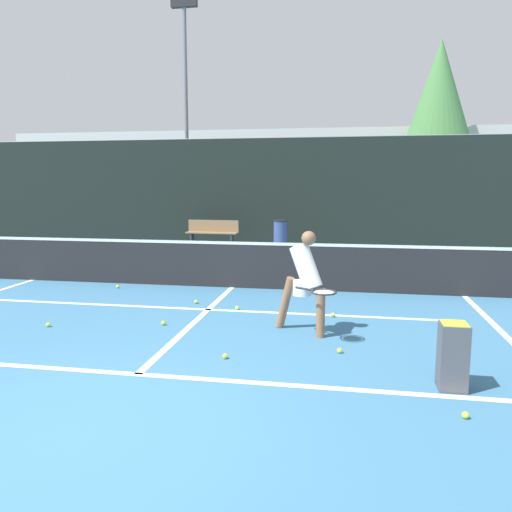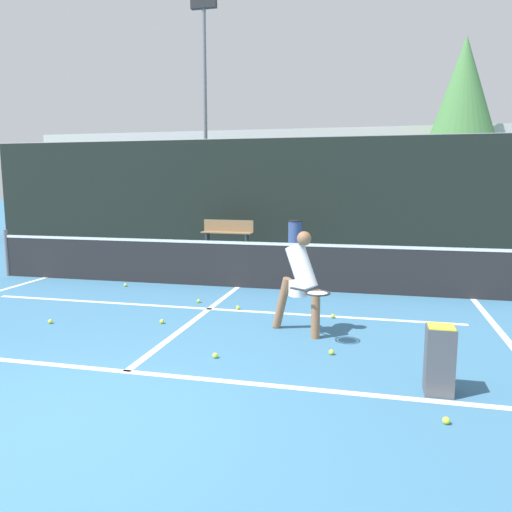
{
  "view_description": "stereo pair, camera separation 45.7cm",
  "coord_description": "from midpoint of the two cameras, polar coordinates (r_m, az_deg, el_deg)",
  "views": [
    {
      "loc": [
        2.25,
        -3.68,
        2.14
      ],
      "look_at": [
        0.84,
        4.2,
        0.95
      ],
      "focal_mm": 35.0,
      "sensor_mm": 36.0,
      "label": 1
    },
    {
      "loc": [
        2.7,
        -3.58,
        2.14
      ],
      "look_at": [
        0.84,
        4.2,
        0.95
      ],
      "focal_mm": 35.0,
      "sensor_mm": 36.0,
      "label": 2
    }
  ],
  "objects": [
    {
      "name": "court_sideline_right",
      "position": [
        7.91,
        28.09,
        -8.23
      ],
      "size": [
        0.1,
        5.75,
        0.01
      ],
      "primitive_type": "cube",
      "color": "white",
      "rests_on": "ground"
    },
    {
      "name": "tennis_ball_scattered_7",
      "position": [
        10.6,
        -13.51,
        -3.25
      ],
      "size": [
        0.07,
        0.07,
        0.07
      ],
      "primitive_type": "sphere",
      "color": "#D1E033",
      "rests_on": "ground"
    },
    {
      "name": "parked_car",
      "position": [
        19.75,
        15.28,
        3.74
      ],
      "size": [
        1.79,
        4.2,
        1.48
      ],
      "color": "maroon",
      "rests_on": "ground"
    },
    {
      "name": "court_service_line",
      "position": [
        8.54,
        -3.85,
        -6.05
      ],
      "size": [
        8.25,
        0.1,
        0.01
      ],
      "primitive_type": "cube",
      "color": "white",
      "rests_on": "ground"
    },
    {
      "name": "player_practicing",
      "position": [
        7.01,
        6.97,
        -2.58
      ],
      "size": [
        0.99,
        0.97,
        1.47
      ],
      "rotation": [
        0.0,
        0.0,
        -0.54
      ],
      "color": "#8C6042",
      "rests_on": "ground"
    },
    {
      "name": "trash_bin",
      "position": [
        16.49,
        5.26,
        2.53
      ],
      "size": [
        0.46,
        0.46,
        0.9
      ],
      "color": "#384C7F",
      "rests_on": "ground"
    },
    {
      "name": "ground_plane",
      "position": [
        4.89,
        -19.65,
        -18.02
      ],
      "size": [
        100.0,
        100.0,
        0.0
      ],
      "primitive_type": "plane",
      "color": "teal"
    },
    {
      "name": "building_far",
      "position": [
        29.74,
        8.8,
        9.15
      ],
      "size": [
        36.0,
        2.4,
        5.12
      ],
      "primitive_type": "cube",
      "color": "beige",
      "rests_on": "ground"
    },
    {
      "name": "courtside_bench",
      "position": [
        17.05,
        -2.51,
        2.83
      ],
      "size": [
        1.8,
        0.47,
        0.86
      ],
      "rotation": [
        0.0,
        0.0,
        -0.05
      ],
      "color": "olive",
      "rests_on": "ground"
    },
    {
      "name": "tree_west",
      "position": [
        27.49,
        23.13,
        16.77
      ],
      "size": [
        3.42,
        3.42,
        9.11
      ],
      "color": "brown",
      "rests_on": "ground"
    },
    {
      "name": "fence_back",
      "position": [
        17.64,
        5.44,
        7.41
      ],
      "size": [
        24.0,
        0.06,
        3.68
      ],
      "color": "black",
      "rests_on": "ground"
    },
    {
      "name": "ball_hopper",
      "position": [
        5.55,
        22.52,
        -10.77
      ],
      "size": [
        0.28,
        0.28,
        0.71
      ],
      "color": "#4C4C51",
      "rests_on": "ground"
    },
    {
      "name": "tennis_ball_scattered_0",
      "position": [
        5.05,
        23.46,
        -16.9
      ],
      "size": [
        0.07,
        0.07,
        0.07
      ],
      "primitive_type": "sphere",
      "color": "#D1E033",
      "rests_on": "ground"
    },
    {
      "name": "court_center_mark",
      "position": [
        8.04,
        -5.02,
        -6.99
      ],
      "size": [
        0.1,
        4.75,
        0.01
      ],
      "primitive_type": "cube",
      "color": "white",
      "rests_on": "ground"
    },
    {
      "name": "tennis_ball_scattered_1",
      "position": [
        6.45,
        10.66,
        -10.77
      ],
      "size": [
        0.07,
        0.07,
        0.07
      ],
      "primitive_type": "sphere",
      "color": "#D1E033",
      "rests_on": "ground"
    },
    {
      "name": "net",
      "position": [
        10.16,
        -0.82,
        -0.77
      ],
      "size": [
        11.09,
        0.09,
        1.07
      ],
      "color": "slate",
      "rests_on": "ground"
    },
    {
      "name": "floodlight_mast",
      "position": [
        22.4,
        -5.25,
        18.37
      ],
      "size": [
        1.1,
        0.24,
        9.64
      ],
      "color": "slate",
      "rests_on": "ground"
    },
    {
      "name": "tennis_ball_scattered_2",
      "position": [
        8.2,
        -20.98,
        -7.01
      ],
      "size": [
        0.07,
        0.07,
        0.07
      ],
      "primitive_type": "sphere",
      "color": "#D1E033",
      "rests_on": "ground"
    },
    {
      "name": "tennis_ball_scattered_4",
      "position": [
        7.75,
        -9.05,
        -7.42
      ],
      "size": [
        0.07,
        0.07,
        0.07
      ],
      "primitive_type": "sphere",
      "color": "#D1E033",
      "rests_on": "ground"
    },
    {
      "name": "tennis_ball_scattered_11",
      "position": [
        8.09,
        10.39,
        -6.78
      ],
      "size": [
        0.07,
        0.07,
        0.07
      ],
      "primitive_type": "sphere",
      "color": "#D1E033",
      "rests_on": "ground"
    },
    {
      "name": "tennis_ball_scattered_9",
      "position": [
        8.49,
        -0.53,
        -5.92
      ],
      "size": [
        0.07,
        0.07,
        0.07
      ],
      "primitive_type": "sphere",
      "color": "#D1E033",
      "rests_on": "ground"
    },
    {
      "name": "tennis_ball_scattered_10",
      "position": [
        6.23,
        -2.55,
        -11.31
      ],
      "size": [
        0.07,
        0.07,
        0.07
      ],
      "primitive_type": "sphere",
      "color": "#D1E033",
      "rests_on": "ground"
    },
    {
      "name": "court_baseline_near",
      "position": [
        5.95,
        -12.45,
        -12.79
      ],
      "size": [
        11.0,
        0.1,
        0.01
      ],
      "primitive_type": "cube",
      "color": "white",
      "rests_on": "ground"
    },
    {
      "name": "tennis_ball_scattered_5",
      "position": [
        8.98,
        -5.12,
        -5.15
      ],
      "size": [
        0.07,
        0.07,
        0.07
      ],
      "primitive_type": "sphere",
      "color": "#D1E033",
      "rests_on": "ground"
    }
  ]
}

